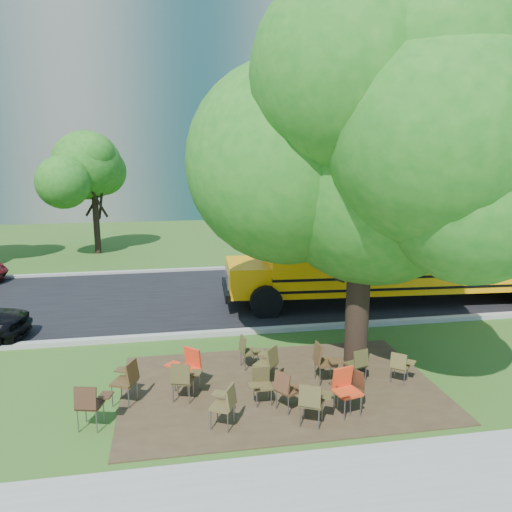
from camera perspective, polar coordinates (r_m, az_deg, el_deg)
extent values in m
plane|color=#2C571B|center=(11.92, -2.67, -14.12)|extent=(160.00, 160.00, 0.00)
cube|color=#382819|center=(11.63, 2.72, -14.73)|extent=(7.00, 4.50, 0.03)
cube|color=black|center=(18.43, -5.51, -4.58)|extent=(80.00, 8.00, 0.04)
cube|color=gray|center=(14.63, -4.22, -8.78)|extent=(80.00, 0.25, 0.14)
cube|color=gray|center=(22.37, -6.37, -1.53)|extent=(80.00, 0.25, 0.14)
cube|color=slate|center=(47.46, -19.05, 18.23)|extent=(38.00, 16.00, 22.00)
cube|color=gray|center=(55.32, 18.30, 18.84)|extent=(30.00, 16.00, 25.00)
cylinder|color=black|center=(27.10, -17.79, 3.93)|extent=(0.32, 0.32, 3.50)
sphere|color=#1B6316|center=(26.90, -18.12, 9.15)|extent=(4.80, 4.80, 4.80)
cylinder|color=black|center=(26.53, 10.66, 4.90)|extent=(0.38, 0.38, 4.20)
sphere|color=#1B6316|center=(26.35, 10.90, 11.25)|extent=(5.60, 5.60, 5.60)
cylinder|color=black|center=(29.51, 26.07, 3.99)|extent=(0.34, 0.34, 3.60)
sphere|color=#1B6316|center=(29.33, 26.53, 8.93)|extent=(5.00, 5.00, 5.00)
cylinder|color=black|center=(12.09, 11.60, -3.74)|extent=(0.56, 0.56, 4.03)
sphere|color=#1B6316|center=(11.66, 12.24, 11.09)|extent=(7.20, 7.20, 7.20)
cube|color=orange|center=(18.55, 19.25, 0.77)|extent=(11.68, 3.31, 2.57)
cube|color=black|center=(18.64, 20.18, 1.65)|extent=(11.06, 3.31, 0.63)
cube|color=orange|center=(16.97, -0.93, -2.37)|extent=(1.50, 2.39, 1.00)
cube|color=black|center=(18.68, 19.11, -1.21)|extent=(11.70, 3.34, 0.08)
cube|color=black|center=(18.77, 19.03, -2.36)|extent=(11.70, 3.34, 0.08)
cylinder|color=black|center=(15.91, 1.18, -5.31)|extent=(1.07, 0.38, 1.05)
cylinder|color=black|center=(18.41, 0.07, -2.92)|extent=(1.07, 0.38, 1.05)
cylinder|color=black|center=(21.40, 24.85, -1.93)|extent=(1.07, 0.38, 1.05)
cube|color=#3E2516|center=(10.43, -18.43, -15.82)|extent=(0.54, 0.52, 0.05)
cube|color=#3E2516|center=(10.16, -18.94, -15.13)|extent=(0.44, 0.20, 0.43)
cube|color=#3E2516|center=(10.40, -16.81, -14.99)|extent=(0.30, 0.35, 0.03)
cylinder|color=slate|center=(10.75, -18.89, -16.41)|extent=(0.03, 0.03, 0.48)
cylinder|color=slate|center=(10.33, -17.76, -17.57)|extent=(0.03, 0.03, 0.48)
cube|color=#453C1E|center=(11.01, -8.34, -13.87)|extent=(0.53, 0.52, 0.05)
cube|color=#453C1E|center=(10.75, -8.65, -13.20)|extent=(0.42, 0.22, 0.41)
cube|color=#453C1E|center=(11.02, -6.88, -13.09)|extent=(0.30, 0.34, 0.03)
cylinder|color=slate|center=(11.30, -8.94, -14.47)|extent=(0.02, 0.02, 0.46)
cylinder|color=slate|center=(10.92, -7.64, -15.43)|extent=(0.02, 0.02, 0.46)
cube|color=brown|center=(9.95, -3.87, -16.76)|extent=(0.56, 0.56, 0.05)
cube|color=brown|center=(9.79, -2.85, -15.79)|extent=(0.27, 0.40, 0.41)
cube|color=brown|center=(10.14, -4.14, -15.41)|extent=(0.35, 0.33, 0.03)
cylinder|color=slate|center=(9.98, -5.19, -18.19)|extent=(0.02, 0.02, 0.46)
cylinder|color=slate|center=(10.15, -2.53, -17.61)|extent=(0.02, 0.02, 0.46)
cube|color=#4A4020|center=(10.76, 0.76, -14.69)|extent=(0.39, 0.37, 0.05)
cube|color=#4A4020|center=(10.81, 0.58, -13.35)|extent=(0.37, 0.09, 0.37)
cube|color=#4A4020|center=(10.56, -0.30, -14.56)|extent=(0.20, 0.26, 0.03)
cylinder|color=slate|center=(10.74, 1.77, -15.95)|extent=(0.02, 0.02, 0.41)
cylinder|color=slate|center=(10.96, -0.23, -15.36)|extent=(0.02, 0.02, 0.41)
cube|color=#49401F|center=(10.08, 6.37, -16.31)|extent=(0.59, 0.58, 0.05)
cube|color=#49401F|center=(9.80, 6.17, -15.62)|extent=(0.42, 0.28, 0.42)
cube|color=#49401F|center=(10.11, 8.01, -15.45)|extent=(0.34, 0.37, 0.03)
cylinder|color=slate|center=(10.37, 5.52, -16.90)|extent=(0.03, 0.03, 0.47)
cylinder|color=slate|center=(10.01, 7.18, -18.08)|extent=(0.03, 0.03, 0.47)
cube|color=red|center=(10.48, 10.44, -15.10)|extent=(0.56, 0.54, 0.06)
cube|color=red|center=(10.52, 9.86, -13.48)|extent=(0.46, 0.21, 0.45)
cube|color=red|center=(10.17, 9.68, -15.11)|extent=(0.31, 0.36, 0.03)
cylinder|color=slate|center=(10.56, 11.87, -16.48)|extent=(0.03, 0.03, 0.50)
cylinder|color=slate|center=(10.64, 8.91, -16.13)|extent=(0.03, 0.03, 0.50)
cube|color=#3F2716|center=(10.67, 10.71, -14.90)|extent=(0.55, 0.55, 0.05)
cube|color=#3F2716|center=(10.70, 11.40, -13.56)|extent=(0.27, 0.40, 0.40)
cube|color=#3F2716|center=(10.67, 9.23, -14.15)|extent=(0.35, 0.32, 0.03)
cylinder|color=slate|center=(10.57, 10.74, -16.57)|extent=(0.02, 0.02, 0.45)
cylinder|color=slate|center=(10.99, 10.58, -15.39)|extent=(0.02, 0.02, 0.45)
cube|color=brown|center=(12.12, 16.12, -12.05)|extent=(0.51, 0.51, 0.04)
cube|color=brown|center=(11.91, 15.97, -11.48)|extent=(0.32, 0.29, 0.36)
cube|color=brown|center=(12.15, 17.29, -11.53)|extent=(0.31, 0.32, 0.03)
cylinder|color=slate|center=(12.37, 15.56, -12.53)|extent=(0.02, 0.02, 0.40)
cylinder|color=slate|center=(12.04, 16.59, -13.30)|extent=(0.02, 0.02, 0.40)
cube|color=#463219|center=(11.09, -14.83, -13.74)|extent=(0.59, 0.60, 0.06)
cube|color=#463219|center=(10.90, -13.96, -12.75)|extent=(0.28, 0.45, 0.44)
cube|color=#463219|center=(11.32, -14.91, -12.47)|extent=(0.38, 0.35, 0.03)
cylinder|color=slate|center=(11.14, -16.12, -15.12)|extent=(0.03, 0.03, 0.50)
cylinder|color=slate|center=(11.27, -13.42, -14.66)|extent=(0.03, 0.03, 0.50)
cube|color=red|center=(11.34, -7.91, -12.84)|extent=(0.65, 0.64, 0.06)
cube|color=red|center=(11.38, -7.26, -11.38)|extent=(0.39, 0.39, 0.45)
cube|color=red|center=(11.35, -9.49, -12.13)|extent=(0.39, 0.39, 0.03)
cylinder|color=slate|center=(11.21, -7.79, -14.57)|extent=(0.03, 0.03, 0.50)
cylinder|color=slate|center=(11.69, -7.95, -13.41)|extent=(0.03, 0.03, 0.50)
cube|color=#49401F|center=(12.37, -0.76, -10.89)|extent=(0.44, 0.46, 0.05)
cube|color=#49401F|center=(12.24, -1.56, -10.06)|extent=(0.15, 0.40, 0.39)
cube|color=#49401F|center=(12.16, 0.20, -10.70)|extent=(0.30, 0.25, 0.03)
cylinder|color=slate|center=(12.64, -0.27, -11.43)|extent=(0.02, 0.02, 0.44)
cylinder|color=slate|center=(12.26, -1.27, -12.20)|extent=(0.02, 0.02, 0.44)
cube|color=brown|center=(11.61, 1.08, -12.28)|extent=(0.60, 0.61, 0.05)
cube|color=brown|center=(11.43, 1.91, -11.42)|extent=(0.35, 0.38, 0.42)
cube|color=brown|center=(11.83, 1.11, -11.15)|extent=(0.37, 0.37, 0.03)
cylinder|color=slate|center=(11.66, -0.15, -13.44)|extent=(0.03, 0.03, 0.47)
cylinder|color=slate|center=(11.77, 2.30, -13.20)|extent=(0.03, 0.03, 0.47)
cube|color=#4D341B|center=(11.74, 7.96, -11.97)|extent=(0.45, 0.47, 0.06)
cube|color=#4D341B|center=(11.58, 7.05, -10.97)|extent=(0.11, 0.44, 0.44)
cube|color=#4D341B|center=(11.50, 9.16, -11.80)|extent=(0.31, 0.25, 0.03)
cylinder|color=slate|center=(12.06, 8.51, -12.62)|extent=(0.03, 0.03, 0.50)
cylinder|color=slate|center=(11.62, 7.33, -13.55)|extent=(0.03, 0.03, 0.50)
cube|color=#413D1C|center=(11.92, 11.34, -12.05)|extent=(0.50, 0.49, 0.05)
cube|color=#413D1C|center=(11.71, 11.92, -11.39)|extent=(0.39, 0.20, 0.39)
cube|color=#413D1C|center=(12.11, 11.83, -11.09)|extent=(0.28, 0.32, 0.03)
cylinder|color=slate|center=(12.03, 10.18, -12.90)|extent=(0.02, 0.02, 0.43)
cylinder|color=slate|center=(11.99, 12.42, -13.09)|extent=(0.02, 0.02, 0.43)
cube|color=#51311D|center=(10.53, 3.71, -15.03)|extent=(0.57, 0.58, 0.05)
cube|color=#51311D|center=(10.32, 3.00, -14.24)|extent=(0.30, 0.40, 0.41)
cube|color=#51311D|center=(10.42, 5.28, -14.61)|extent=(0.36, 0.34, 0.03)
cylinder|color=slate|center=(10.85, 3.66, -15.52)|extent=(0.02, 0.02, 0.46)
cylinder|color=slate|center=(10.42, 3.72, -16.76)|extent=(0.02, 0.02, 0.46)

